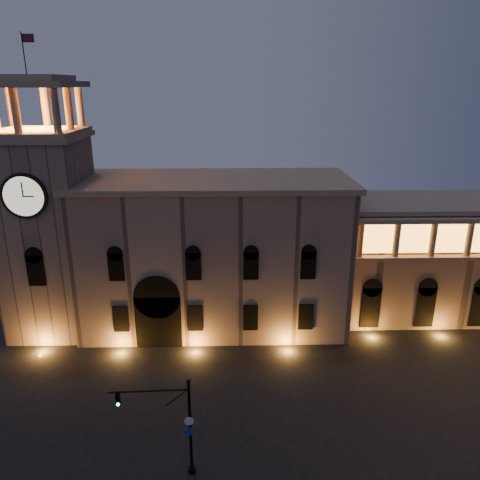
{
  "coord_description": "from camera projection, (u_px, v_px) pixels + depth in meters",
  "views": [
    {
      "loc": [
        -0.21,
        -29.32,
        27.58
      ],
      "look_at": [
        0.86,
        16.0,
        12.36
      ],
      "focal_mm": 35.0,
      "sensor_mm": 36.0,
      "label": 1
    }
  ],
  "objects": [
    {
      "name": "traffic_light",
      "position": [
        176.0,
        426.0,
        33.55
      ],
      "size": [
        5.9,
        0.73,
        8.1
      ],
      "rotation": [
        0.0,
        0.0,
        0.04
      ],
      "color": "black",
      "rests_on": "ground"
    },
    {
      "name": "clock_tower",
      "position": [
        47.0,
        226.0,
        52.02
      ],
      "size": [
        9.8,
        9.8,
        32.4
      ],
      "color": "#876B58",
      "rests_on": "ground"
    },
    {
      "name": "government_building",
      "position": [
        214.0,
        253.0,
        54.52
      ],
      "size": [
        30.8,
        12.8,
        17.6
      ],
      "color": "#876B58",
      "rests_on": "ground"
    },
    {
      "name": "ground",
      "position": [
        234.0,
        455.0,
        36.57
      ],
      "size": [
        160.0,
        160.0,
        0.0
      ],
      "primitive_type": "plane",
      "color": "black",
      "rests_on": "ground"
    }
  ]
}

